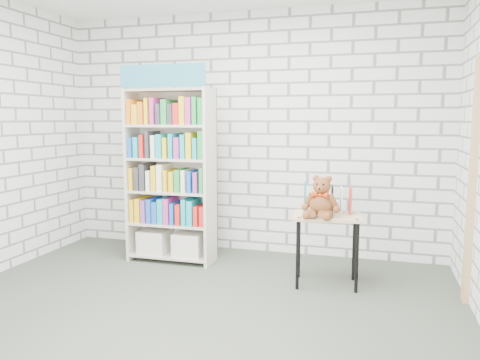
# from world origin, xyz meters

# --- Properties ---
(ground) EXTENTS (4.50, 4.50, 0.00)m
(ground) POSITION_xyz_m (0.00, 0.00, 0.00)
(ground) COLOR #3E453B
(ground) RESTS_ON ground
(room_shell) EXTENTS (4.52, 4.02, 2.81)m
(room_shell) POSITION_xyz_m (0.00, 0.00, 1.78)
(room_shell) COLOR silver
(room_shell) RESTS_ON ground
(bookshelf) EXTENTS (0.95, 0.37, 2.13)m
(bookshelf) POSITION_xyz_m (-0.71, 1.36, 0.97)
(bookshelf) COLOR beige
(bookshelf) RESTS_ON ground
(display_table) EXTENTS (0.68, 0.51, 0.68)m
(display_table) POSITION_xyz_m (1.02, 1.04, 0.58)
(display_table) COLOR tan
(display_table) RESTS_ON ground
(table_books) EXTENTS (0.46, 0.25, 0.26)m
(table_books) POSITION_xyz_m (1.01, 1.14, 0.81)
(table_books) COLOR teal
(table_books) RESTS_ON display_table
(teddy_bear) EXTENTS (0.35, 0.33, 0.38)m
(teddy_bear) POSITION_xyz_m (0.97, 0.93, 0.83)
(teddy_bear) COLOR brown
(teddy_bear) RESTS_ON display_table
(door_trim) EXTENTS (0.05, 0.12, 2.10)m
(door_trim) POSITION_xyz_m (2.23, 0.95, 1.05)
(door_trim) COLOR tan
(door_trim) RESTS_ON ground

